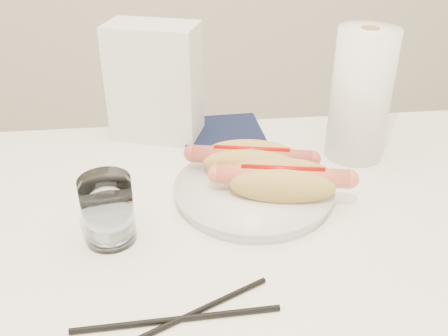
{
  "coord_description": "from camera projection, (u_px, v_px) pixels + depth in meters",
  "views": [
    {
      "loc": [
        -0.01,
        -0.57,
        1.2
      ],
      "look_at": [
        0.06,
        0.08,
        0.82
      ],
      "focal_mm": 40.44,
      "sensor_mm": 36.0,
      "label": 1
    }
  ],
  "objects": [
    {
      "name": "table",
      "position": [
        188.0,
        274.0,
        0.75
      ],
      "size": [
        1.2,
        0.8,
        0.75
      ],
      "color": "white",
      "rests_on": "ground"
    },
    {
      "name": "plate",
      "position": [
        253.0,
        192.0,
        0.81
      ],
      "size": [
        0.26,
        0.26,
        0.02
      ],
      "primitive_type": "cylinder",
      "rotation": [
        0.0,
        0.0,
        0.05
      ],
      "color": "silver",
      "rests_on": "table"
    },
    {
      "name": "hotdog_left",
      "position": [
        251.0,
        161.0,
        0.83
      ],
      "size": [
        0.2,
        0.11,
        0.05
      ],
      "rotation": [
        0.0,
        0.0,
        -0.22
      ],
      "color": "tan",
      "rests_on": "plate"
    },
    {
      "name": "hotdog_right",
      "position": [
        282.0,
        181.0,
        0.77
      ],
      "size": [
        0.2,
        0.11,
        0.06
      ],
      "rotation": [
        0.0,
        0.0,
        -0.2
      ],
      "color": "tan",
      "rests_on": "plate"
    },
    {
      "name": "water_glass",
      "position": [
        108.0,
        210.0,
        0.7
      ],
      "size": [
        0.07,
        0.07,
        0.1
      ],
      "primitive_type": "cylinder",
      "color": "silver",
      "rests_on": "table"
    },
    {
      "name": "chopstick_near",
      "position": [
        187.0,
        316.0,
        0.59
      ],
      "size": [
        0.21,
        0.11,
        0.01
      ],
      "primitive_type": "cylinder",
      "rotation": [
        0.0,
        1.57,
        0.46
      ],
      "color": "black",
      "rests_on": "table"
    },
    {
      "name": "chopstick_far",
      "position": [
        177.0,
        319.0,
        0.59
      ],
      "size": [
        0.25,
        0.02,
        0.01
      ],
      "primitive_type": "cylinder",
      "rotation": [
        0.0,
        1.57,
        0.03
      ],
      "color": "black",
      "rests_on": "table"
    },
    {
      "name": "napkin_box",
      "position": [
        155.0,
        82.0,
        0.96
      ],
      "size": [
        0.19,
        0.14,
        0.22
      ],
      "primitive_type": "cube",
      "rotation": [
        0.0,
        0.0,
        -0.33
      ],
      "color": "silver",
      "rests_on": "table"
    },
    {
      "name": "navy_napkin",
      "position": [
        222.0,
        133.0,
        1.01
      ],
      "size": [
        0.16,
        0.16,
        0.01
      ],
      "primitive_type": "cube",
      "rotation": [
        0.0,
        0.0,
        0.04
      ],
      "color": "#101734",
      "rests_on": "table"
    },
    {
      "name": "paper_towel_roll",
      "position": [
        361.0,
        95.0,
        0.88
      ],
      "size": [
        0.14,
        0.14,
        0.23
      ],
      "primitive_type": "cylinder",
      "rotation": [
        0.0,
        0.0,
        0.39
      ],
      "color": "white",
      "rests_on": "table"
    }
  ]
}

